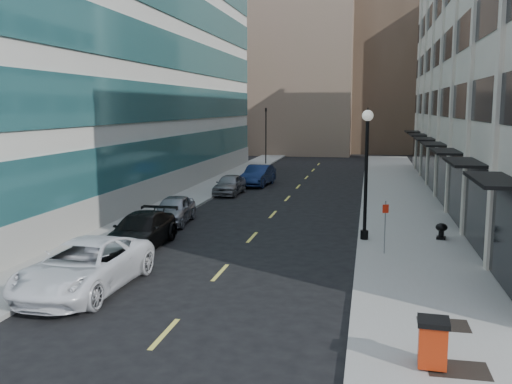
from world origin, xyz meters
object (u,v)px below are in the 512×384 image
at_px(trash_bin, 433,341).
at_px(lamppost, 366,163).
at_px(car_white_van, 84,266).
at_px(car_black_pickup, 141,231).
at_px(sign_post, 385,219).
at_px(car_silver_sedan, 174,210).
at_px(urn_planter, 441,229).
at_px(traffic_signal, 266,112).
at_px(car_grey_sedan, 230,184).
at_px(car_blue_sedan, 258,175).

xyz_separation_m(trash_bin, lamppost, (-1.70, 13.03, 2.93)).
relative_size(car_white_van, trash_bin, 5.23).
height_order(car_black_pickup, sign_post, sign_post).
height_order(car_silver_sedan, lamppost, lamppost).
bearing_deg(sign_post, car_white_van, -167.34).
bearing_deg(urn_planter, traffic_signal, 113.25).
relative_size(car_grey_sedan, trash_bin, 3.59).
relative_size(car_white_van, sign_post, 2.77).
bearing_deg(traffic_signal, urn_planter, -66.75).
height_order(traffic_signal, car_grey_sedan, traffic_signal).
xyz_separation_m(traffic_signal, car_silver_sedan, (0.70, -31.58, -4.97)).
relative_size(trash_bin, urn_planter, 1.58).
xyz_separation_m(car_black_pickup, car_grey_sedan, (0.13, 15.93, -0.04)).
relative_size(car_silver_sedan, car_grey_sedan, 1.03).
bearing_deg(car_blue_sedan, urn_planter, -50.06).
bearing_deg(car_grey_sedan, traffic_signal, 94.53).
bearing_deg(sign_post, traffic_signal, 87.51).
bearing_deg(car_silver_sedan, car_black_pickup, -91.26).
xyz_separation_m(car_black_pickup, car_blue_sedan, (1.25, 20.86, 0.05)).
bearing_deg(car_white_van, lamppost, 45.61).
height_order(car_black_pickup, trash_bin, car_black_pickup).
bearing_deg(car_black_pickup, urn_planter, 14.97).
bearing_deg(car_white_van, trash_bin, -18.73).
relative_size(car_blue_sedan, sign_post, 2.21).
xyz_separation_m(car_blue_sedan, trash_bin, (10.20, -30.92, -0.03)).
distance_m(traffic_signal, car_black_pickup, 37.27).
bearing_deg(car_blue_sedan, traffic_signal, 103.18).
relative_size(car_silver_sedan, trash_bin, 3.70).
bearing_deg(car_blue_sedan, car_black_pickup, -88.41).
bearing_deg(lamppost, car_grey_sedan, 126.60).
height_order(car_blue_sedan, car_grey_sedan, car_blue_sedan).
bearing_deg(sign_post, car_blue_sedan, 94.43).
distance_m(car_silver_sedan, sign_post, 12.01).
height_order(traffic_signal, car_silver_sedan, traffic_signal).
bearing_deg(trash_bin, car_grey_sedan, 117.01).
distance_m(car_grey_sedan, lamppost, 16.42).
xyz_separation_m(car_black_pickup, sign_post, (10.60, 0.48, 0.84)).
distance_m(car_white_van, car_black_pickup, 6.07).
xyz_separation_m(car_silver_sedan, lamppost, (10.10, -2.39, 2.97)).
distance_m(lamppost, urn_planter, 4.73).
bearing_deg(car_white_van, traffic_signal, 93.44).
distance_m(car_blue_sedan, trash_bin, 32.56).
bearing_deg(urn_planter, car_white_van, -142.70).
distance_m(car_grey_sedan, trash_bin, 28.35).
xyz_separation_m(traffic_signal, car_grey_sedan, (1.17, -21.00, -5.00)).
relative_size(lamppost, urn_planter, 8.13).
xyz_separation_m(car_white_van, lamppost, (9.27, 9.02, 2.86)).
bearing_deg(car_grey_sedan, urn_planter, -41.73).
bearing_deg(car_grey_sedan, car_black_pickup, -89.14).
xyz_separation_m(trash_bin, sign_post, (-0.85, 10.55, 0.81)).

